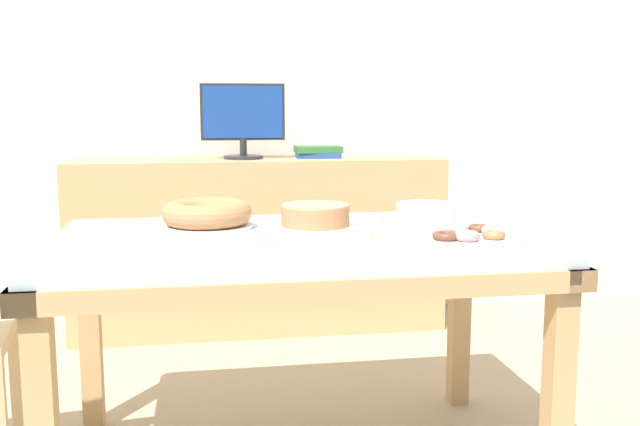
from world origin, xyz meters
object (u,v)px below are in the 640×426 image
book_stack (318,152)px  cake_golden_bundt (207,215)px  pastry_platter (466,236)px  tealight_left_edge (166,218)px  cake_chocolate_round (315,218)px  tealight_near_front (382,224)px  computer_monitor (243,121)px  tealight_near_cakes (372,241)px  plate_stack (426,210)px

book_stack → cake_golden_bundt: book_stack is taller
pastry_platter → tealight_left_edge: pastry_platter is taller
pastry_platter → cake_chocolate_round: bearing=146.8°
book_stack → pastry_platter: book_stack is taller
tealight_left_edge → tealight_near_front: bearing=-19.6°
computer_monitor → book_stack: bearing=0.2°
cake_chocolate_round → tealight_near_cakes: (0.12, -0.29, -0.03)m
computer_monitor → pastry_platter: computer_monitor is taller
cake_chocolate_round → plate_stack: (0.43, 0.19, -0.01)m
book_stack → plate_stack: size_ratio=1.14×
cake_golden_bundt → tealight_near_front: cake_golden_bundt is taller
computer_monitor → pastry_platter: (0.56, -1.65, -0.31)m
cake_golden_bundt → pastry_platter: size_ratio=0.84×
pastry_platter → tealight_near_front: bearing=123.8°
cake_golden_bundt → tealight_left_edge: (-0.14, 0.19, -0.03)m
book_stack → pastry_platter: size_ratio=0.68×
book_stack → cake_golden_bundt: bearing=-113.9°
cake_golden_bundt → tealight_near_cakes: (0.47, -0.36, -0.03)m
book_stack → cake_chocolate_round: 1.41m
plate_stack → tealight_left_edge: 0.92m
computer_monitor → tealight_left_edge: (-0.34, -1.12, -0.31)m
computer_monitor → tealight_near_cakes: (0.27, -1.67, -0.31)m
cake_chocolate_round → tealight_left_edge: size_ratio=7.00×
plate_stack → tealight_near_cakes: bearing=-123.3°
book_stack → pastry_platter: 1.67m
cake_chocolate_round → plate_stack: bearing=23.9°
computer_monitor → plate_stack: size_ratio=2.02×
cake_golden_bundt → tealight_near_cakes: cake_golden_bundt is taller
cake_chocolate_round → tealight_left_edge: (-0.49, 0.26, -0.03)m
plate_stack → tealight_left_edge: (-0.92, 0.07, -0.01)m
cake_chocolate_round → cake_golden_bundt: (-0.35, 0.07, 0.01)m
pastry_platter → tealight_left_edge: (-0.90, 0.53, -0.00)m
cake_golden_bundt → tealight_near_front: 0.58m
cake_golden_bundt → cake_chocolate_round: bearing=-12.0°
pastry_platter → tealight_near_front: 0.33m
pastry_platter → tealight_near_front: size_ratio=8.78×
tealight_near_cakes → pastry_platter: bearing=3.3°
plate_stack → tealight_near_front: 0.28m
book_stack → tealight_near_front: size_ratio=5.97×
pastry_platter → plate_stack: 0.46m
tealight_near_cakes → cake_golden_bundt: bearing=142.5°
computer_monitor → tealight_left_edge: bearing=-106.6°
pastry_platter → plate_stack: bearing=87.1°
computer_monitor → plate_stack: bearing=-63.9°
book_stack → plate_stack: 1.22m
book_stack → tealight_near_cakes: bearing=-93.9°
tealight_near_front → tealight_left_edge: 0.75m
plate_stack → book_stack: bearing=99.5°
cake_chocolate_round → plate_stack: 0.47m
tealight_near_cakes → tealight_near_front: 0.31m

